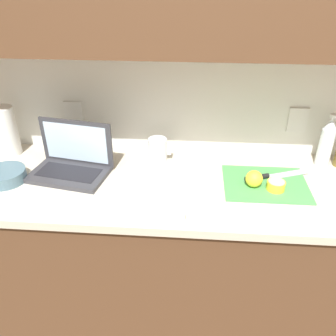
% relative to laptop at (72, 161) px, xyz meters
% --- Properties ---
extents(ground_plane, '(12.00, 12.00, 0.00)m').
position_rel_laptop_xyz_m(ground_plane, '(0.78, -0.06, -0.96)').
color(ground_plane, brown).
rests_on(ground_plane, ground).
extents(wall_back, '(5.20, 0.38, 2.60)m').
position_rel_laptop_xyz_m(wall_back, '(0.78, 0.18, 0.60)').
color(wall_back, white).
rests_on(wall_back, ground_plane).
extents(counter_unit, '(2.56, 0.62, 0.90)m').
position_rel_laptop_xyz_m(counter_unit, '(0.80, -0.05, -0.50)').
color(counter_unit, brown).
rests_on(counter_unit, ground_plane).
extents(laptop, '(0.37, 0.27, 0.23)m').
position_rel_laptop_xyz_m(laptop, '(0.00, 0.00, 0.00)').
color(laptop, '#333338').
rests_on(laptop, counter_unit).
extents(cutting_board, '(0.35, 0.28, 0.01)m').
position_rel_laptop_xyz_m(cutting_board, '(0.85, -0.04, -0.05)').
color(cutting_board, '#4C9E51').
rests_on(cutting_board, counter_unit).
extents(knife, '(0.29, 0.13, 0.02)m').
position_rel_laptop_xyz_m(knife, '(0.86, -0.00, -0.04)').
color(knife, silver).
rests_on(knife, cutting_board).
extents(lemon_half_cut, '(0.08, 0.08, 0.04)m').
position_rel_laptop_xyz_m(lemon_half_cut, '(0.89, -0.09, -0.03)').
color(lemon_half_cut, yellow).
rests_on(lemon_half_cut, cutting_board).
extents(lemon_whole_beside, '(0.07, 0.07, 0.07)m').
position_rel_laptop_xyz_m(lemon_whole_beside, '(0.80, -0.07, -0.01)').
color(lemon_whole_beside, yellow).
rests_on(lemon_whole_beside, cutting_board).
extents(bottle_oil_tall, '(0.06, 0.06, 0.25)m').
position_rel_laptop_xyz_m(bottle_oil_tall, '(1.14, 0.15, 0.06)').
color(bottle_oil_tall, silver).
rests_on(bottle_oil_tall, counter_unit).
extents(measuring_cup, '(0.11, 0.09, 0.11)m').
position_rel_laptop_xyz_m(measuring_cup, '(0.37, 0.15, -0.00)').
color(measuring_cup, silver).
rests_on(measuring_cup, counter_unit).
extents(bowl_white, '(0.18, 0.18, 0.05)m').
position_rel_laptop_xyz_m(bowl_white, '(-0.27, -0.10, -0.03)').
color(bowl_white, slate).
rests_on(bowl_white, counter_unit).
extents(paper_towel_roll, '(0.11, 0.11, 0.24)m').
position_rel_laptop_xyz_m(paper_towel_roll, '(-0.37, 0.15, 0.07)').
color(paper_towel_roll, white).
rests_on(paper_towel_roll, counter_unit).
extents(dish_towel, '(0.23, 0.18, 0.02)m').
position_rel_laptop_xyz_m(dish_towel, '(0.40, -0.24, -0.04)').
color(dish_towel, silver).
rests_on(dish_towel, counter_unit).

